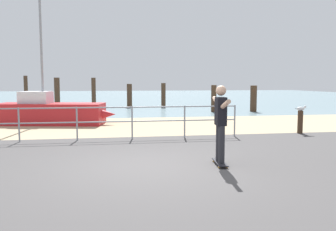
# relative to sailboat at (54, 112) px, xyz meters

# --- Properties ---
(ground_plane) EXTENTS (24.00, 10.00, 0.04)m
(ground_plane) POSITION_rel_sailboat_xyz_m (3.07, -8.95, -0.52)
(ground_plane) COLOR #474444
(ground_plane) RESTS_ON ground
(beach_strip) EXTENTS (24.00, 6.00, 0.04)m
(beach_strip) POSITION_rel_sailboat_xyz_m (3.07, -0.95, -0.52)
(beach_strip) COLOR tan
(beach_strip) RESTS_ON ground
(sea_surface) EXTENTS (72.00, 50.00, 0.04)m
(sea_surface) POSITION_rel_sailboat_xyz_m (3.07, 27.05, -0.52)
(sea_surface) COLOR #75939E
(sea_surface) RESTS_ON ground
(railing_fence) EXTENTS (11.76, 0.05, 1.05)m
(railing_fence) POSITION_rel_sailboat_xyz_m (0.48, -4.35, 0.18)
(railing_fence) COLOR gray
(railing_fence) RESTS_ON ground
(sailboat) EXTENTS (5.07, 2.25, 5.54)m
(sailboat) POSITION_rel_sailboat_xyz_m (0.00, 0.00, 0.00)
(sailboat) COLOR #B21E23
(sailboat) RESTS_ON ground
(skateboard) EXTENTS (0.28, 0.82, 0.08)m
(skateboard) POSITION_rel_sailboat_xyz_m (4.65, -8.08, -0.46)
(skateboard) COLOR black
(skateboard) RESTS_ON ground
(skateboarder) EXTENTS (0.23, 1.45, 1.65)m
(skateboarder) POSITION_rel_sailboat_xyz_m (4.65, -8.08, 0.49)
(skateboarder) COLOR #26262B
(skateboarder) RESTS_ON skateboard
(bollard_short) EXTENTS (0.18, 0.18, 0.81)m
(bollard_short) POSITION_rel_sailboat_xyz_m (8.81, -4.07, -0.12)
(bollard_short) COLOR #422D1E
(bollard_short) RESTS_ON ground
(seagull) EXTENTS (0.48, 0.21, 0.18)m
(seagull) POSITION_rel_sailboat_xyz_m (8.83, -4.07, 0.36)
(seagull) COLOR white
(seagull) RESTS_ON bollard_short
(groyne_post_0) EXTENTS (0.26, 0.26, 2.20)m
(groyne_post_0) POSITION_rel_sailboat_xyz_m (-3.42, 10.45, 0.58)
(groyne_post_0) COLOR #422D1E
(groyne_post_0) RESTS_ON ground
(groyne_post_1) EXTENTS (0.35, 0.35, 2.06)m
(groyne_post_1) POSITION_rel_sailboat_xyz_m (-1.06, 8.46, 0.50)
(groyne_post_1) COLOR #422D1E
(groyne_post_1) RESTS_ON ground
(groyne_post_2) EXTENTS (0.27, 0.27, 2.04)m
(groyne_post_2) POSITION_rel_sailboat_xyz_m (1.30, 7.63, 0.50)
(groyne_post_2) COLOR #422D1E
(groyne_post_2) RESTS_ON ground
(groyne_post_3) EXTENTS (0.36, 0.36, 1.64)m
(groyne_post_3) POSITION_rel_sailboat_xyz_m (3.66, 9.38, 0.29)
(groyne_post_3) COLOR #422D1E
(groyne_post_3) RESTS_ON ground
(groyne_post_4) EXTENTS (0.31, 0.31, 1.70)m
(groyne_post_4) POSITION_rel_sailboat_xyz_m (6.02, 9.17, 0.32)
(groyne_post_4) COLOR #422D1E
(groyne_post_4) RESTS_ON ground
(groyne_post_5) EXTENTS (0.31, 0.31, 1.60)m
(groyne_post_5) POSITION_rel_sailboat_xyz_m (8.39, 4.85, 0.27)
(groyne_post_5) COLOR #422D1E
(groyne_post_5) RESTS_ON ground
(groyne_post_6) EXTENTS (0.39, 0.39, 1.57)m
(groyne_post_6) POSITION_rel_sailboat_xyz_m (10.75, 4.55, 0.26)
(groyne_post_6) COLOR #422D1E
(groyne_post_6) RESTS_ON ground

